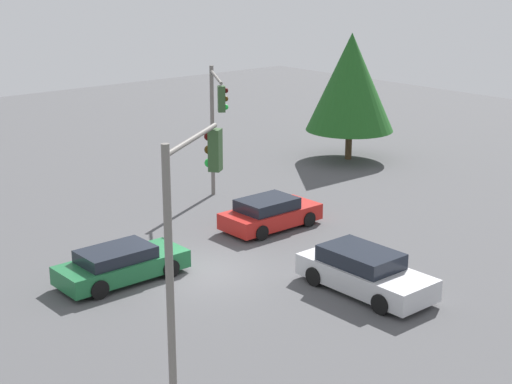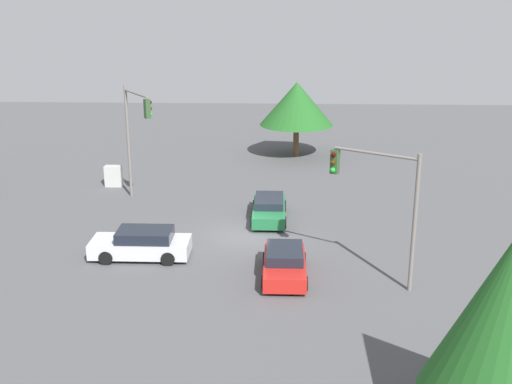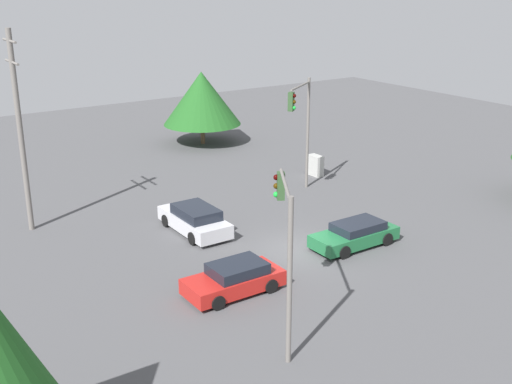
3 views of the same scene
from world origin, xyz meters
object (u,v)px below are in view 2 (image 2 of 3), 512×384
object	(u,v)px
sedan_silver	(142,244)
sedan_red	(285,263)
traffic_signal_main	(380,192)
traffic_signal_cross	(135,126)
electrical_cabinet	(114,176)
sedan_green	(269,209)

from	to	relation	value
sedan_silver	sedan_red	bearing A→B (deg)	-105.52
sedan_red	traffic_signal_main	world-z (taller)	traffic_signal_main
traffic_signal_main	traffic_signal_cross	distance (m)	16.46
electrical_cabinet	sedan_green	bearing A→B (deg)	-29.78
sedan_silver	traffic_signal_main	bearing A→B (deg)	-101.90
sedan_green	traffic_signal_cross	world-z (taller)	traffic_signal_cross
sedan_red	traffic_signal_cross	xyz separation A→B (m)	(-8.66, 10.19, 3.99)
sedan_silver	electrical_cabinet	size ratio (longest dim) A/B	3.43
sedan_green	sedan_silver	bearing A→B (deg)	43.13
traffic_signal_cross	sedan_red	bearing A→B (deg)	6.37
sedan_silver	electrical_cabinet	xyz separation A→B (m)	(-4.21, 11.38, 0.00)
sedan_silver	sedan_red	size ratio (longest dim) A/B	1.13
electrical_cabinet	sedan_silver	bearing A→B (deg)	-69.70
sedan_red	traffic_signal_main	xyz separation A→B (m)	(3.95, -0.38, 3.49)
sedan_silver	traffic_signal_cross	world-z (taller)	traffic_signal_cross
sedan_red	traffic_signal_cross	world-z (taller)	traffic_signal_cross
traffic_signal_cross	electrical_cabinet	distance (m)	5.49
sedan_red	electrical_cabinet	distance (m)	17.20
sedan_green	traffic_signal_cross	bearing A→B (deg)	-19.29
sedan_silver	sedan_red	xyz separation A→B (m)	(6.76, -1.88, -0.06)
electrical_cabinet	sedan_red	bearing A→B (deg)	-50.39
traffic_signal_cross	sedan_silver	bearing A→B (deg)	-21.14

